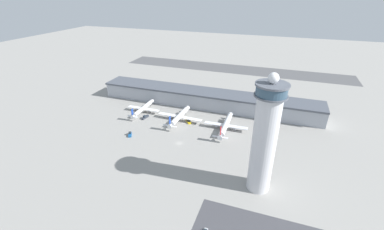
# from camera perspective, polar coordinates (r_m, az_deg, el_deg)

# --- Properties ---
(ground_plane) EXTENTS (1000.00, 1000.00, 0.00)m
(ground_plane) POSITION_cam_1_polar(r_m,az_deg,el_deg) (192.21, -2.86, -6.27)
(ground_plane) COLOR gray
(terminal_building) EXTENTS (209.98, 25.00, 15.44)m
(terminal_building) POSITION_cam_1_polar(r_m,az_deg,el_deg) (247.20, 3.20, 3.62)
(terminal_building) COLOR #A3A8B2
(terminal_building) RESTS_ON ground
(runway_strip) EXTENTS (314.96, 44.00, 0.01)m
(runway_strip) POSITION_cam_1_polar(r_m,az_deg,el_deg) (373.54, 9.15, 10.09)
(runway_strip) COLOR #515154
(runway_strip) RESTS_ON ground
(control_tower) EXTENTS (16.42, 16.42, 68.79)m
(control_tower) POSITION_cam_1_polar(r_m,az_deg,el_deg) (140.04, 15.83, -4.90)
(control_tower) COLOR silver
(control_tower) RESTS_ON ground
(airplane_gate_alpha) EXTENTS (31.11, 37.60, 11.45)m
(airplane_gate_alpha) POSITION_cam_1_polar(r_m,az_deg,el_deg) (240.21, -10.84, 1.43)
(airplane_gate_alpha) COLOR white
(airplane_gate_alpha) RESTS_ON ground
(airplane_gate_bravo) EXTENTS (40.31, 38.94, 13.09)m
(airplane_gate_bravo) POSITION_cam_1_polar(r_m,az_deg,el_deg) (220.84, -2.83, -0.34)
(airplane_gate_bravo) COLOR white
(airplane_gate_bravo) RESTS_ON ground
(airplane_gate_charlie) EXTENTS (35.51, 41.66, 13.10)m
(airplane_gate_charlie) POSITION_cam_1_polar(r_m,az_deg,el_deg) (209.07, 7.47, -2.27)
(airplane_gate_charlie) COLOR silver
(airplane_gate_charlie) RESTS_ON ground
(service_truck_catering) EXTENTS (3.80, 8.14, 2.85)m
(service_truck_catering) POSITION_cam_1_polar(r_m,az_deg,el_deg) (230.50, -10.38, -0.47)
(service_truck_catering) COLOR black
(service_truck_catering) RESTS_ON ground
(service_truck_fuel) EXTENTS (6.81, 7.99, 2.60)m
(service_truck_fuel) POSITION_cam_1_polar(r_m,az_deg,el_deg) (219.91, -0.78, -1.42)
(service_truck_fuel) COLOR black
(service_truck_fuel) RESTS_ON ground
(service_truck_baggage) EXTENTS (5.08, 6.58, 2.81)m
(service_truck_baggage) POSITION_cam_1_polar(r_m,az_deg,el_deg) (206.58, -13.62, -4.21)
(service_truck_baggage) COLOR black
(service_truck_baggage) RESTS_ON ground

